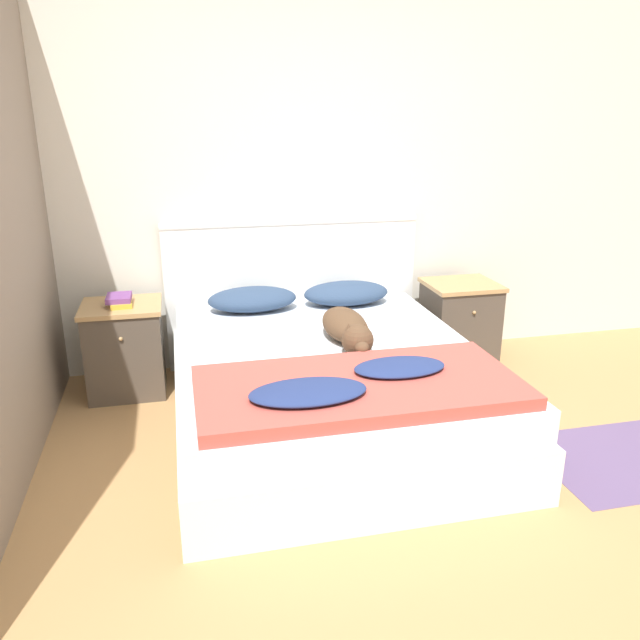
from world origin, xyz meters
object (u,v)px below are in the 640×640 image
object	(u,v)px
pillow_left	(252,299)
bed	(328,388)
pillow_right	(346,293)
dog	(347,328)
nightstand_right	(459,322)
nightstand_left	(125,348)
book_stack	(120,300)

from	to	relation	value
pillow_left	bed	bearing A→B (deg)	-68.03
pillow_left	pillow_right	bearing A→B (deg)	0.00
dog	nightstand_right	bearing A→B (deg)	32.95
bed	dog	distance (m)	0.35
nightstand_left	pillow_right	distance (m)	1.46
dog	bed	bearing A→B (deg)	-147.69
nightstand_left	book_stack	xyz separation A→B (m)	(-0.00, -0.01, 0.32)
bed	pillow_left	world-z (taller)	pillow_left
pillow_left	nightstand_left	bearing A→B (deg)	-176.30
nightstand_left	dog	size ratio (longest dim) A/B	0.85
bed	book_stack	size ratio (longest dim) A/B	9.29
bed	nightstand_right	distance (m)	1.34
bed	nightstand_left	distance (m)	1.34
pillow_right	nightstand_left	bearing A→B (deg)	-177.92
nightstand_right	book_stack	bearing A→B (deg)	-179.73
bed	pillow_right	world-z (taller)	pillow_right
pillow_right	dog	world-z (taller)	dog
nightstand_right	book_stack	size ratio (longest dim) A/B	2.71
dog	book_stack	world-z (taller)	dog
bed	book_stack	world-z (taller)	book_stack
dog	book_stack	size ratio (longest dim) A/B	3.18
dog	book_stack	xyz separation A→B (m)	(-1.26, 0.63, 0.06)
bed	nightstand_left	bearing A→B (deg)	147.13
pillow_left	pillow_right	size ratio (longest dim) A/B	1.00
book_stack	nightstand_right	bearing A→B (deg)	0.27
pillow_left	book_stack	size ratio (longest dim) A/B	2.68
bed	dog	bearing A→B (deg)	32.31
bed	pillow_left	distance (m)	0.90
nightstand_right	pillow_right	distance (m)	0.85
pillow_right	pillow_left	bearing A→B (deg)	180.00
bed	pillow_right	xyz separation A→B (m)	(0.31, 0.78, 0.31)
pillow_left	book_stack	bearing A→B (deg)	-175.56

